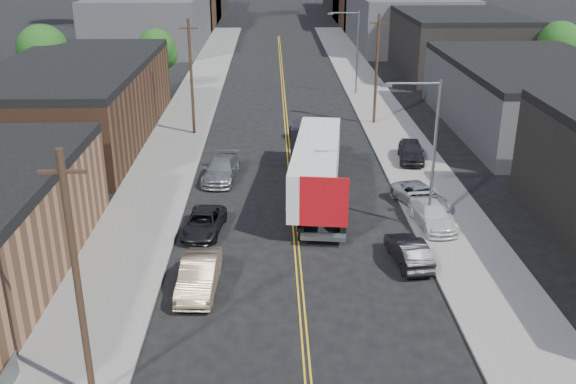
{
  "coord_description": "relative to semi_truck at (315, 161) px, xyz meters",
  "views": [
    {
      "loc": [
        -1.34,
        -9.83,
        16.35
      ],
      "look_at": [
        -0.44,
        24.77,
        2.5
      ],
      "focal_mm": 40.0,
      "sensor_mm": 36.0,
      "label": 1
    }
  ],
  "objects": [
    {
      "name": "ground",
      "position": [
        -1.5,
        29.46,
        -2.37
      ],
      "size": [
        260.0,
        260.0,
        0.0
      ],
      "primitive_type": "plane",
      "color": "black",
      "rests_on": "ground"
    },
    {
      "name": "centerline",
      "position": [
        -1.5,
        14.46,
        -2.36
      ],
      "size": [
        0.32,
        120.0,
        0.01
      ],
      "primitive_type": "cube",
      "color": "gold",
      "rests_on": "ground"
    },
    {
      "name": "sidewalk_left",
      "position": [
        -11.0,
        14.46,
        -2.29
      ],
      "size": [
        5.0,
        140.0,
        0.15
      ],
      "primitive_type": "cube",
      "color": "slate",
      "rests_on": "ground"
    },
    {
      "name": "sidewalk_right",
      "position": [
        8.0,
        14.46,
        -2.29
      ],
      "size": [
        5.0,
        140.0,
        0.15
      ],
      "primitive_type": "cube",
      "color": "slate",
      "rests_on": "ground"
    },
    {
      "name": "warehouse_brown",
      "position": [
        -19.5,
        13.46,
        0.93
      ],
      "size": [
        12.0,
        26.0,
        6.6
      ],
      "color": "#4B2E1E",
      "rests_on": "ground"
    },
    {
      "name": "industrial_right_b",
      "position": [
        20.5,
        15.46,
        0.68
      ],
      "size": [
        14.0,
        24.0,
        6.1
      ],
      "color": "#3C3C3F",
      "rests_on": "ground"
    },
    {
      "name": "industrial_right_c",
      "position": [
        20.5,
        41.46,
        1.43
      ],
      "size": [
        14.0,
        22.0,
        7.6
      ],
      "color": "black",
      "rests_on": "ground"
    },
    {
      "name": "skyline_left_a",
      "position": [
        -21.5,
        64.46,
        1.63
      ],
      "size": [
        16.0,
        30.0,
        8.0
      ],
      "primitive_type": "cube",
      "color": "#3C3C3F",
      "rests_on": "ground"
    },
    {
      "name": "skyline_right_a",
      "position": [
        18.5,
        64.46,
        1.63
      ],
      "size": [
        16.0,
        30.0,
        8.0
      ],
      "primitive_type": "cube",
      "color": "#3C3C3F",
      "rests_on": "ground"
    },
    {
      "name": "streetlight_near",
      "position": [
        6.1,
        -5.54,
        2.96
      ],
      "size": [
        3.39,
        0.25,
        9.0
      ],
      "color": "gray",
      "rests_on": "ground"
    },
    {
      "name": "streetlight_far",
      "position": [
        6.1,
        29.46,
        2.96
      ],
      "size": [
        3.39,
        0.25,
        9.0
      ],
      "color": "gray",
      "rests_on": "ground"
    },
    {
      "name": "utility_pole_left_near",
      "position": [
        -9.7,
        -20.54,
        2.77
      ],
      "size": [
        1.6,
        0.26,
        10.0
      ],
      "color": "black",
      "rests_on": "ground"
    },
    {
      "name": "utility_pole_left_far",
      "position": [
        -9.7,
        14.46,
        2.77
      ],
      "size": [
        1.6,
        0.26,
        10.0
      ],
      "color": "black",
      "rests_on": "ground"
    },
    {
      "name": "utility_pole_right",
      "position": [
        6.7,
        17.46,
        2.77
      ],
      "size": [
        1.6,
        0.26,
        10.0
      ],
      "color": "black",
      "rests_on": "ground"
    },
    {
      "name": "tree_left_mid",
      "position": [
        -25.44,
        24.46,
        3.11
      ],
      "size": [
        5.1,
        5.04,
        8.37
      ],
      "color": "black",
      "rests_on": "ground"
    },
    {
      "name": "tree_left_far",
      "position": [
        -15.44,
        31.46,
        2.2
      ],
      "size": [
        4.35,
        4.2,
        6.97
      ],
      "color": "black",
      "rests_on": "ground"
    },
    {
      "name": "tree_right_far",
      "position": [
        28.56,
        29.46,
        2.81
      ],
      "size": [
        4.85,
        4.76,
        7.91
      ],
      "color": "black",
      "rests_on": "ground"
    },
    {
      "name": "semi_truck",
      "position": [
        0.0,
        0.0,
        0.0
      ],
      "size": [
        4.19,
        16.16,
        4.16
      ],
      "rotation": [
        0.0,
        0.0,
        -0.12
      ],
      "color": "silver",
      "rests_on": "ground"
    },
    {
      "name": "car_left_b",
      "position": [
        -6.5,
        -12.54,
        -1.56
      ],
      "size": [
        1.95,
        5.02,
        1.63
      ],
      "primitive_type": "imported",
      "rotation": [
        0.0,
        0.0,
        -0.05
      ],
      "color": "#8D765C",
      "rests_on": "ground"
    },
    {
      "name": "car_left_c",
      "position": [
        -6.94,
        -5.89,
        -1.73
      ],
      "size": [
        2.66,
        4.83,
        1.28
      ],
      "primitive_type": "imported",
      "rotation": [
        0.0,
        0.0,
        -0.12
      ],
      "color": "black",
      "rests_on": "ground"
    },
    {
      "name": "car_left_d",
      "position": [
        -6.5,
        3.04,
        -1.59
      ],
      "size": [
        2.75,
        5.56,
        1.55
      ],
      "primitive_type": "imported",
      "rotation": [
        0.0,
        0.0,
        -0.11
      ],
      "color": "gray",
      "rests_on": "ground"
    },
    {
      "name": "car_right_oncoming",
      "position": [
        4.4,
        -9.98,
        -1.65
      ],
      "size": [
        2.01,
        4.51,
        1.44
      ],
      "primitive_type": "imported",
      "rotation": [
        0.0,
        0.0,
        3.25
      ],
      "color": "black",
      "rests_on": "ground"
    },
    {
      "name": "car_right_lot_a",
      "position": [
        6.7,
        -2.54,
        -1.55
      ],
      "size": [
        3.63,
        5.26,
        1.33
      ],
      "primitive_type": "imported",
      "rotation": [
        0.0,
        0.0,
        0.32
      ],
      "color": "#B3B6B8",
      "rests_on": "sidewalk_right"
    },
    {
      "name": "car_right_lot_b",
      "position": [
        6.7,
        -5.55,
        -1.54
      ],
      "size": [
        2.47,
        4.88,
        1.36
      ],
      "primitive_type": "imported",
      "rotation": [
        0.0,
        0.0,
        0.13
      ],
      "color": "silver",
      "rests_on": "sidewalk_right"
    },
    {
      "name": "car_right_lot_c",
      "position": [
        7.88,
        6.42,
        -1.43
      ],
      "size": [
        2.46,
        4.84,
        1.58
      ],
      "primitive_type": "imported",
      "rotation": [
        0.0,
        0.0,
        -0.13
      ],
      "color": "black",
      "rests_on": "sidewalk_right"
    },
    {
      "name": "car_ahead_truck",
      "position": [
        0.0,
        11.46,
        -1.68
      ],
      "size": [
        2.78,
        5.2,
        1.39
      ],
      "primitive_type": "imported",
      "rotation": [
        0.0,
        0.0,
        0.1
      ],
      "color": "black",
      "rests_on": "ground"
    }
  ]
}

